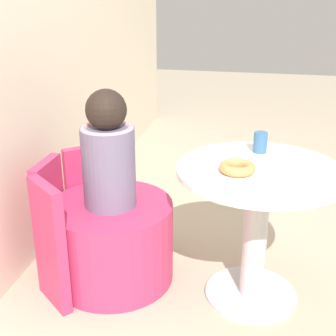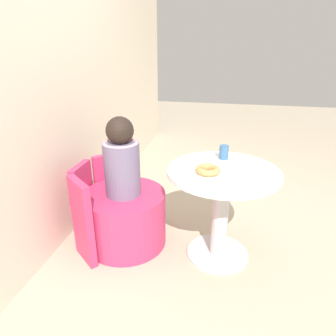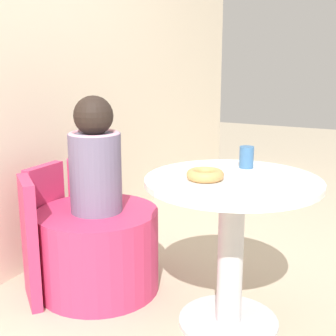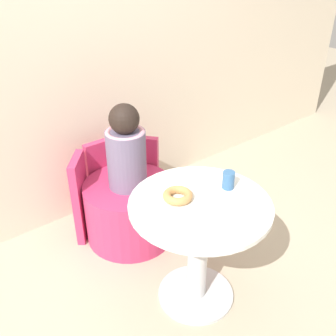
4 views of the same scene
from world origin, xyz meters
name	(u,v)px [view 1 (image 1 of 4)]	position (x,y,z in m)	size (l,w,h in m)	color
ground_plane	(240,304)	(0.00, 0.00, 0.00)	(12.00, 12.00, 0.00)	#B7A88E
round_table	(257,210)	(0.08, -0.04, 0.45)	(0.72, 0.72, 0.65)	silver
tub_chair	(113,241)	(0.09, 0.64, 0.20)	(0.59, 0.59, 0.40)	#C63360
booth_backrest	(65,219)	(0.09, 0.88, 0.30)	(0.69, 0.25, 0.59)	#C63360
child_figure	(108,154)	(0.09, 0.64, 0.66)	(0.25, 0.25, 0.55)	slate
donut	(237,168)	(0.01, 0.05, 0.67)	(0.15, 0.15, 0.04)	tan
cup	(260,142)	(0.28, -0.03, 0.70)	(0.06, 0.06, 0.10)	#386699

